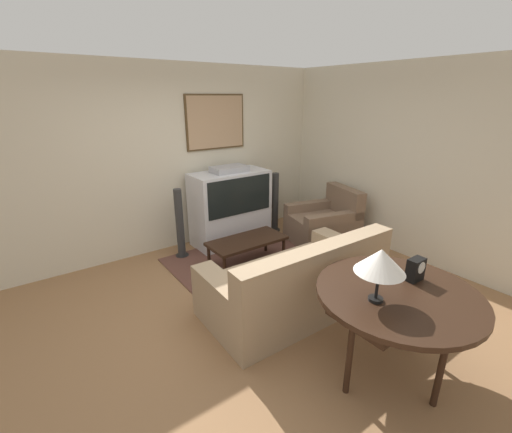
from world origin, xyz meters
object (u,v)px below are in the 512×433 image
object	(u,v)px
tv	(230,207)
coffee_table	(247,242)
couch	(296,285)
console_table	(398,299)
armchair	(324,224)
mantel_clock	(416,269)
speaker_tower_right	(275,204)
table_lamp	(381,261)
speaker_tower_left	(180,225)

from	to	relation	value
tv	coffee_table	xyz separation A→B (m)	(-0.26, -0.84, -0.24)
couch	console_table	bearing A→B (deg)	91.46
armchair	coffee_table	world-z (taller)	armchair
couch	mantel_clock	size ratio (longest dim) A/B	10.21
tv	armchair	bearing A→B (deg)	-35.26
couch	coffee_table	xyz separation A→B (m)	(0.15, 1.16, 0.05)
armchair	speaker_tower_right	distance (m)	0.92
coffee_table	table_lamp	bearing A→B (deg)	-99.80
table_lamp	speaker_tower_left	distance (m)	3.16
tv	couch	distance (m)	2.07
coffee_table	speaker_tower_left	world-z (taller)	speaker_tower_left
speaker_tower_right	armchair	bearing A→B (deg)	-67.25
armchair	speaker_tower_left	size ratio (longest dim) A/B	1.12
coffee_table	console_table	bearing A→B (deg)	-93.51
tv	coffee_table	distance (m)	0.91
mantel_clock	table_lamp	bearing A→B (deg)	179.89
armchair	mantel_clock	distance (m)	2.71
table_lamp	mantel_clock	size ratio (longest dim) A/B	2.18
tv	console_table	distance (m)	3.19
table_lamp	speaker_tower_right	size ratio (longest dim) A/B	0.41
console_table	speaker_tower_right	bearing A→B (deg)	67.65
speaker_tower_left	mantel_clock	bearing A→B (deg)	-76.45
console_table	mantel_clock	xyz separation A→B (m)	(0.27, 0.04, 0.16)
armchair	table_lamp	distance (m)	3.06
coffee_table	mantel_clock	world-z (taller)	mantel_clock
couch	speaker_tower_right	xyz separation A→B (m)	(1.29, 1.97, 0.19)
table_lamp	speaker_tower_left	bearing A→B (deg)	94.11
coffee_table	couch	bearing A→B (deg)	-97.18
coffee_table	speaker_tower_left	distance (m)	1.02
coffee_table	speaker_tower_left	xyz separation A→B (m)	(-0.62, 0.80, 0.13)
armchair	mantel_clock	world-z (taller)	mantel_clock
table_lamp	speaker_tower_right	world-z (taller)	table_lamp
tv	speaker_tower_right	world-z (taller)	tv
armchair	console_table	xyz separation A→B (m)	(-1.63, -2.29, 0.44)
tv	mantel_clock	world-z (taller)	tv
coffee_table	speaker_tower_right	bearing A→B (deg)	35.16
couch	armchair	distance (m)	1.99
table_lamp	mantel_clock	distance (m)	0.57
tv	table_lamp	world-z (taller)	tv
armchair	coffee_table	size ratio (longest dim) A/B	1.08
table_lamp	speaker_tower_left	size ratio (longest dim) A/B	0.41
couch	armchair	bearing A→B (deg)	-143.96
tv	table_lamp	xyz separation A→B (m)	(-0.66, -3.13, 0.53)
coffee_table	table_lamp	xyz separation A→B (m)	(-0.39, -2.28, 0.77)
coffee_table	speaker_tower_left	bearing A→B (deg)	127.44
coffee_table	mantel_clock	distance (m)	2.35
couch	tv	bearing A→B (deg)	-100.30
armchair	tv	bearing A→B (deg)	-111.00
couch	speaker_tower_right	bearing A→B (deg)	-121.98
console_table	table_lamp	distance (m)	0.47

